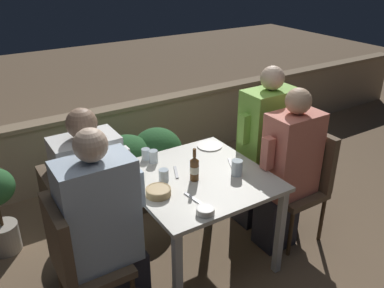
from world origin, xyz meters
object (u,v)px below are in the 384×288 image
Objects in this scene: person_coral_top at (287,170)px; person_green_blouse at (264,147)px; person_white_polo at (96,200)px; beer_bottle at (194,168)px; chair_left_near at (76,257)px; person_blue_shirt at (106,230)px; chair_left_far at (69,224)px; chair_right_far at (280,156)px; chair_right_near at (304,176)px.

person_coral_top is 0.36m from person_green_blouse.
beer_bottle is at bearing -18.83° from person_white_polo.
chair_left_near is at bearing -127.66° from person_white_polo.
person_green_blouse is (1.45, -0.02, 0.02)m from person_white_polo.
chair_left_far is (-0.13, 0.33, -0.12)m from person_blue_shirt.
person_coral_top is at bearing -1.46° from person_blue_shirt.
chair_left_far is 3.85× the size of beer_bottle.
person_green_blouse is at bearing -0.57° from chair_left_far.
person_white_polo reaches higher than beer_bottle.
chair_right_far is at bearing 53.13° from person_coral_top.
person_blue_shirt is at bearing -68.00° from chair_left_far.
beer_bottle reaches higher than chair_left_far.
person_green_blouse is at bearing 109.61° from chair_right_near.
person_white_polo is at bearing -0.00° from chair_left_far.
chair_left_far is at bearing 179.49° from chair_right_far.
person_coral_top reaches higher than chair_right_far.
chair_left_near is at bearing -172.73° from beer_bottle.
chair_right_far is 0.67× the size of person_green_blouse.
person_blue_shirt is (0.19, 0.00, 0.12)m from chair_left_near.
person_coral_top is 0.95× the size of person_green_blouse.
chair_right_far is (1.71, 0.32, -0.12)m from person_blue_shirt.
chair_left_far is 1.84m from chair_right_far.
person_white_polo is at bearing 79.56° from person_blue_shirt.
person_white_polo is 1.44× the size of chair_right_near.
person_blue_shirt reaches higher than chair_left_far.
chair_left_far is 0.23m from person_white_polo.
chair_right_near is 0.71× the size of person_coral_top.
chair_left_far is at bearing 168.25° from chair_right_near.
beer_bottle is (-0.74, 0.15, 0.17)m from person_coral_top.
person_blue_shirt reaches higher than chair_right_near.
chair_right_near is (1.58, -0.37, -0.12)m from person_white_polo.
chair_left_near is 0.67× the size of person_green_blouse.
person_green_blouse reaches higher than person_blue_shirt.
chair_left_near is 1.64m from person_coral_top.
chair_left_near is 0.43m from person_white_polo.
chair_right_far is (1.84, -0.02, 0.00)m from chair_left_far.
chair_left_far is 0.71× the size of person_coral_top.
beer_bottle is at bearing -14.64° from chair_left_far.
chair_right_near is 0.99m from beer_bottle.
person_coral_top is at bearing -101.29° from person_green_blouse.
chair_right_far is at bearing 9.42° from chair_left_near.
person_coral_top is (1.58, -0.37, 0.11)m from chair_left_far.
chair_left_far is 1.65m from person_green_blouse.
chair_right_near is at bearing -100.98° from chair_right_far.
beer_bottle is at bearing -168.69° from chair_right_far.
person_green_blouse is 5.74× the size of beer_bottle.
person_white_polo is at bearing 165.06° from person_coral_top.
chair_left_near is 1.83m from chair_right_near.
beer_bottle is (-0.94, 0.15, 0.27)m from chair_right_near.
beer_bottle is at bearing 168.53° from person_coral_top.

